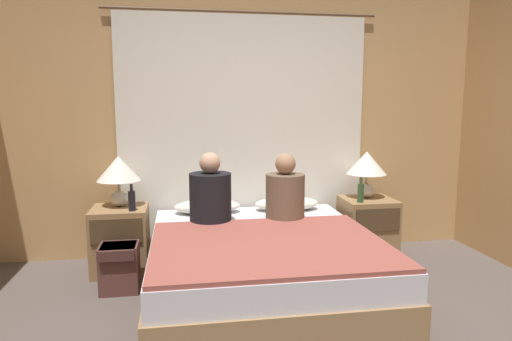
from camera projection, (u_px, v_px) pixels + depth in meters
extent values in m
cube|color=tan|center=(243.00, 124.00, 4.36)|extent=(4.67, 0.06, 2.50)
cube|color=white|center=(244.00, 137.00, 4.32)|extent=(2.33, 0.02, 2.25)
cylinder|color=brown|center=(243.00, 12.00, 4.15)|extent=(2.53, 0.02, 0.02)
cube|color=#99754C|center=(262.00, 276.00, 3.48)|extent=(1.67, 1.92, 0.27)
cube|color=silver|center=(262.00, 247.00, 3.44)|extent=(1.63, 1.88, 0.19)
cube|color=#937047|center=(121.00, 240.00, 3.92)|extent=(0.46, 0.45, 0.56)
cube|color=#4C3823|center=(116.00, 231.00, 3.68)|extent=(0.41, 0.02, 0.20)
cube|color=#937047|center=(367.00, 228.00, 4.28)|extent=(0.46, 0.45, 0.56)
cube|color=#4C3823|center=(378.00, 220.00, 4.04)|extent=(0.41, 0.02, 0.20)
ellipsoid|color=silver|center=(120.00, 198.00, 3.94)|extent=(0.17, 0.17, 0.13)
cylinder|color=#B2A893|center=(119.00, 186.00, 3.92)|extent=(0.02, 0.02, 0.09)
cone|color=white|center=(118.00, 168.00, 3.90)|extent=(0.37, 0.37, 0.21)
ellipsoid|color=silver|center=(366.00, 190.00, 4.30)|extent=(0.17, 0.17, 0.13)
cylinder|color=#B2A893|center=(366.00, 179.00, 4.28)|extent=(0.02, 0.02, 0.09)
cone|color=white|center=(367.00, 163.00, 4.26)|extent=(0.37, 0.37, 0.21)
ellipsoid|color=silver|center=(207.00, 206.00, 4.11)|extent=(0.60, 0.31, 0.12)
ellipsoid|color=silver|center=(287.00, 204.00, 4.23)|extent=(0.60, 0.31, 0.12)
cube|color=#994C42|center=(269.00, 244.00, 3.16)|extent=(1.61, 1.30, 0.03)
cylinder|color=black|center=(210.00, 198.00, 3.74)|extent=(0.34, 0.34, 0.42)
sphere|color=tan|center=(210.00, 163.00, 3.70)|extent=(0.17, 0.17, 0.17)
cylinder|color=brown|center=(285.00, 197.00, 3.84)|extent=(0.33, 0.33, 0.39)
sphere|color=#A87A5B|center=(285.00, 164.00, 3.80)|extent=(0.17, 0.17, 0.17)
cylinder|color=black|center=(132.00, 201.00, 3.76)|extent=(0.06, 0.06, 0.17)
cylinder|color=black|center=(131.00, 187.00, 3.75)|extent=(0.02, 0.02, 0.06)
cylinder|color=#2D4C28|center=(361.00, 193.00, 4.08)|extent=(0.06, 0.06, 0.17)
cylinder|color=#2D4C28|center=(361.00, 180.00, 4.06)|extent=(0.02, 0.02, 0.06)
cube|color=brown|center=(120.00, 268.00, 3.53)|extent=(0.29, 0.25, 0.37)
cube|color=#452824|center=(118.00, 251.00, 3.48)|extent=(0.26, 0.26, 0.08)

